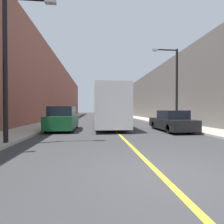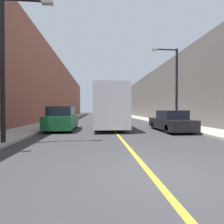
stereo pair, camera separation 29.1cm
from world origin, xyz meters
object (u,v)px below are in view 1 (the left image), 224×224
bus (107,107)px  car_right_near (171,122)px  street_lamp_right (175,82)px  street_lamp_left (10,59)px  parked_suv_left (63,119)px

bus → car_right_near: bus is taller
car_right_near → street_lamp_right: 4.06m
street_lamp_left → street_lamp_right: (10.74, 6.37, 0.11)m
street_lamp_right → street_lamp_left: bearing=-149.3°
bus → street_lamp_left: size_ratio=1.91×
parked_suv_left → car_right_near: parked_suv_left is taller
street_lamp_right → bus: bearing=153.9°
street_lamp_left → street_lamp_right: bearing=30.7°
bus → car_right_near: bearing=-46.9°
bus → street_lamp_right: 6.72m
street_lamp_right → parked_suv_left: bearing=-175.4°
bus → street_lamp_left: 10.65m
bus → parked_suv_left: bearing=-136.2°
parked_suv_left → street_lamp_right: street_lamp_right is taller
bus → street_lamp_left: bearing=-118.7°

